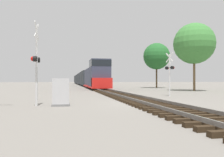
% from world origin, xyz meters
% --- Properties ---
extents(ground_plane, '(400.00, 400.00, 0.00)m').
position_xyz_m(ground_plane, '(0.00, 0.00, 0.00)').
color(ground_plane, slate).
extents(rail_track_bed, '(2.60, 160.00, 0.31)m').
position_xyz_m(rail_track_bed, '(0.00, -0.00, 0.14)').
color(rail_track_bed, black).
rests_on(rail_track_bed, ground).
extents(freight_train, '(2.88, 86.02, 4.55)m').
position_xyz_m(freight_train, '(0.00, 58.93, 1.97)').
color(freight_train, '#33384C').
rests_on(freight_train, ground).
extents(crossing_signal_near, '(0.40, 1.01, 4.67)m').
position_xyz_m(crossing_signal_near, '(-6.45, -0.20, 2.55)').
color(crossing_signal_near, silver).
rests_on(crossing_signal_near, ground).
extents(crossing_signal_far, '(0.58, 1.00, 4.02)m').
position_xyz_m(crossing_signal_far, '(4.52, 5.71, 2.39)').
color(crossing_signal_far, silver).
rests_on(crossing_signal_far, ground).
extents(relay_cabinet, '(1.00, 0.58, 1.54)m').
position_xyz_m(relay_cabinet, '(-5.10, -0.45, 0.76)').
color(relay_cabinet, slate).
rests_on(relay_cabinet, ground).
extents(tree_far_right, '(5.61, 5.61, 9.32)m').
position_xyz_m(tree_far_right, '(12.35, 14.16, 6.51)').
color(tree_far_right, brown).
rests_on(tree_far_right, ground).
extents(tree_mid_background, '(5.12, 5.12, 8.71)m').
position_xyz_m(tree_mid_background, '(12.21, 26.75, 6.14)').
color(tree_mid_background, '#473521').
rests_on(tree_mid_background, ground).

